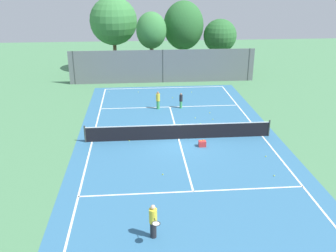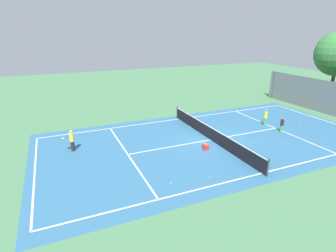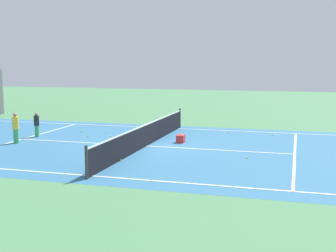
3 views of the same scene
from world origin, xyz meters
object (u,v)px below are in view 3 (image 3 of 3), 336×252
player_0 (37,124)px  tennis_ball_12 (229,132)px  tennis_ball_3 (247,158)px  tennis_ball_6 (88,136)px  tennis_ball_8 (121,160)px  tennis_ball_5 (105,133)px  ball_crate (181,139)px  tennis_ball_2 (111,136)px  tennis_ball_4 (157,137)px  tennis_ball_11 (150,136)px  tennis_ball_0 (272,135)px  tennis_ball_9 (81,131)px  player_1 (16,128)px

player_0 → tennis_ball_12: (3.88, -9.10, -0.59)m
player_0 → tennis_ball_3: bearing=-101.6°
tennis_ball_6 → tennis_ball_12: (3.11, -6.67, 0.00)m
tennis_ball_3 → tennis_ball_12: (6.10, 1.63, 0.00)m
tennis_ball_8 → tennis_ball_5: bearing=29.0°
player_0 → ball_crate: player_0 is taller
tennis_ball_2 → tennis_ball_3: (-3.19, -7.13, 0.00)m
tennis_ball_4 → tennis_ball_5: size_ratio=1.00×
tennis_ball_4 → tennis_ball_11: bearing=67.7°
tennis_ball_0 → tennis_ball_9: bearing=98.7°
tennis_ball_6 → tennis_ball_12: bearing=-65.0°
tennis_ball_4 → tennis_ball_12: 4.08m
tennis_ball_3 → tennis_ball_5: bearing=61.9°
tennis_ball_3 → tennis_ball_4: 6.06m
player_0 → player_1: 1.82m
tennis_ball_2 → tennis_ball_0: bearing=-71.4°
tennis_ball_0 → tennis_ball_3: 5.83m
player_1 → tennis_ball_6: bearing=-42.6°
ball_crate → tennis_ball_12: ball_crate is taller
tennis_ball_0 → tennis_ball_4: (-2.18, 5.49, 0.00)m
tennis_ball_2 → player_0: bearing=105.2°
tennis_ball_2 → tennis_ball_8: size_ratio=1.00×
tennis_ball_3 → tennis_ball_11: (3.78, 5.29, 0.00)m
ball_crate → tennis_ball_0: bearing=-52.1°
tennis_ball_4 → tennis_ball_8: bearing=-176.8°
ball_crate → tennis_ball_0: 5.08m
ball_crate → tennis_ball_8: bearing=165.2°
tennis_ball_6 → player_1: bearing=137.4°
player_1 → tennis_ball_12: bearing=-57.8°
tennis_ball_6 → tennis_ball_8: size_ratio=1.00×
tennis_ball_5 → tennis_ball_6: same height
tennis_ball_5 → tennis_ball_12: (1.87, -6.28, 0.00)m
player_1 → tennis_ball_5: player_1 is taller
player_0 → tennis_ball_5: (2.01, -2.82, -0.59)m
tennis_ball_11 → tennis_ball_4: bearing=-112.3°
tennis_ball_9 → tennis_ball_5: bearing=-91.8°
player_0 → player_1: bearing=-178.4°
tennis_ball_9 → player_0: bearing=146.0°
player_1 → player_0: bearing=1.6°
tennis_ball_3 → tennis_ball_12: 6.31m
tennis_ball_2 → tennis_ball_12: size_ratio=1.00×
ball_crate → tennis_ball_0: (3.12, -4.01, -0.15)m
tennis_ball_3 → tennis_ball_11: 6.50m
tennis_ball_3 → tennis_ball_4: size_ratio=1.00×
tennis_ball_2 → tennis_ball_4: 2.31m
tennis_ball_5 → tennis_ball_8: 6.90m
ball_crate → tennis_ball_2: ball_crate is taller
tennis_ball_5 → tennis_ball_9: (0.05, 1.43, 0.00)m
ball_crate → player_0: bearing=93.6°
ball_crate → tennis_ball_9: 6.17m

